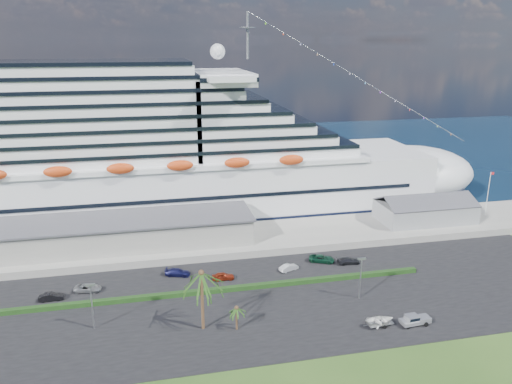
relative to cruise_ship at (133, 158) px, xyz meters
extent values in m
plane|color=#244717|center=(21.53, -64.00, -16.69)|extent=(420.00, 420.00, 0.00)
cube|color=black|center=(21.53, -53.00, -16.63)|extent=(140.00, 38.00, 0.12)
cube|color=gray|center=(21.53, -24.00, -15.79)|extent=(240.00, 20.00, 1.80)
cube|color=#0B1F32|center=(21.53, 66.00, -16.68)|extent=(420.00, 160.00, 0.02)
cube|color=silver|center=(1.53, 0.00, -8.69)|extent=(160.00, 30.00, 16.00)
ellipsoid|color=silver|center=(81.53, 0.00, -8.69)|extent=(40.00, 30.00, 16.00)
cube|color=black|center=(1.53, 0.00, -15.49)|extent=(164.00, 30.60, 2.40)
cube|color=silver|center=(-10.47, 0.00, 12.91)|extent=(128.00, 26.00, 24.80)
cube|color=silver|center=(24.33, 0.00, 20.71)|extent=(14.00, 38.00, 3.20)
cylinder|color=gray|center=(31.53, 0.00, 31.31)|extent=(0.70, 0.70, 12.00)
ellipsoid|color=#CA3E13|center=(-2.47, -15.80, 1.11)|extent=(90.00, 2.40, 2.60)
ellipsoid|color=#CA3E13|center=(-2.47, 15.80, 1.11)|extent=(90.00, 2.40, 2.60)
cube|color=black|center=(1.53, 0.00, -7.89)|extent=(144.00, 30.40, 0.90)
cube|color=gray|center=(-3.47, -24.00, -11.89)|extent=(60.00, 14.00, 6.00)
cube|color=#4C4C54|center=(-3.47, -24.00, -8.79)|extent=(61.00, 15.00, 0.40)
cube|color=gray|center=(73.53, -24.00, -12.49)|extent=(24.00, 12.00, 4.80)
cube|color=#4C4C54|center=(73.53, -27.00, -8.89)|extent=(24.00, 6.31, 2.74)
cube|color=#4C4C54|center=(73.53, -21.00, -8.89)|extent=(24.00, 6.31, 2.74)
cylinder|color=silver|center=(91.53, -24.00, -8.89)|extent=(0.16, 0.16, 12.00)
cube|color=red|center=(92.03, -24.00, -3.29)|extent=(1.00, 0.04, 0.70)
cube|color=black|center=(13.53, -48.00, -16.12)|extent=(88.00, 1.10, 0.90)
cylinder|color=gray|center=(-6.47, -56.00, -12.57)|extent=(0.24, 0.24, 8.00)
cube|color=gray|center=(-6.47, -56.00, -8.47)|extent=(1.60, 0.35, 0.35)
cylinder|color=gray|center=(41.53, -56.00, -12.57)|extent=(0.24, 0.24, 8.00)
cube|color=gray|center=(41.53, -56.00, -8.47)|extent=(1.60, 0.35, 0.35)
cylinder|color=#47301E|center=(11.53, -60.00, -11.44)|extent=(0.54, 0.54, 10.50)
sphere|color=#47301E|center=(11.53, -60.00, -6.19)|extent=(0.98, 0.98, 0.98)
cylinder|color=#47301E|center=(17.03, -61.50, -14.59)|extent=(0.35, 0.35, 4.20)
sphere|color=#47301E|center=(17.03, -61.50, -12.49)|extent=(0.73, 0.73, 0.73)
imported|color=black|center=(-15.16, -44.41, -15.83)|extent=(4.56, 1.72, 1.49)
imported|color=gray|center=(-8.85, -42.31, -15.86)|extent=(5.47, 3.20, 1.43)
imported|color=#131442|center=(8.63, -39.18, -15.82)|extent=(5.57, 3.55, 1.50)
imported|color=maroon|center=(17.54, -42.96, -15.81)|extent=(4.54, 1.95, 1.53)
imported|color=silver|center=(31.77, -41.79, -15.87)|extent=(4.52, 2.98, 1.41)
imported|color=#0E3B27|center=(40.02, -39.17, -15.80)|extent=(6.11, 4.61, 1.54)
imported|color=black|center=(45.39, -41.36, -15.85)|extent=(5.07, 2.19, 1.46)
cylinder|color=black|center=(45.31, -67.55, -16.19)|extent=(0.79, 0.33, 0.77)
cylinder|color=black|center=(45.31, -65.72, -16.19)|extent=(0.79, 0.33, 0.77)
cylinder|color=black|center=(48.69, -67.55, -16.19)|extent=(0.79, 0.33, 0.77)
cylinder|color=black|center=(48.69, -65.72, -16.19)|extent=(0.79, 0.33, 0.77)
cube|color=#B8B9BF|center=(47.14, -66.64, -15.85)|extent=(5.35, 2.34, 0.68)
cube|color=#B8B9BF|center=(48.54, -66.64, -15.46)|extent=(2.46, 2.06, 0.53)
cube|color=#B8B9BF|center=(46.47, -66.64, -15.17)|extent=(2.27, 2.00, 0.92)
cube|color=black|center=(46.47, -66.64, -15.08)|extent=(2.08, 2.03, 0.53)
cube|color=#B8B9BF|center=(44.92, -66.64, -15.66)|extent=(1.01, 1.90, 0.34)
cube|color=gray|center=(41.06, -65.79, -16.04)|extent=(4.65, 2.11, 0.12)
cylinder|color=gray|center=(39.01, -65.79, -16.04)|extent=(2.15, 0.29, 0.08)
cylinder|color=black|center=(41.45, -66.68, -16.26)|extent=(0.64, 0.28, 0.63)
cylinder|color=black|center=(41.45, -64.91, -16.26)|extent=(0.64, 0.28, 0.63)
imported|color=white|center=(41.06, -65.79, -15.46)|extent=(5.29, 4.02, 1.03)
camera|label=1|loc=(4.47, -134.14, 30.10)|focal=35.00mm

